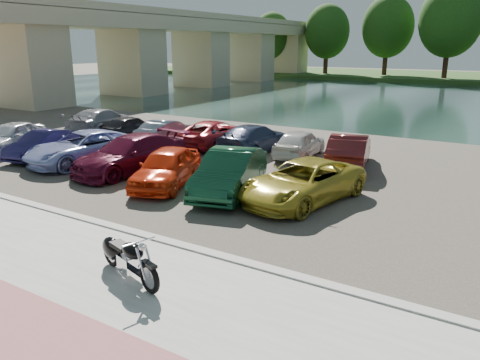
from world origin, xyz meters
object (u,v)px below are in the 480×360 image
object	(u,v)px
car_0	(11,137)
car_1	(43,145)
car_2	(84,148)
motorcycle	(124,256)

from	to	relation	value
car_0	car_1	world-z (taller)	car_0
car_0	car_2	world-z (taller)	car_0
motorcycle	car_0	world-z (taller)	car_0
motorcycle	car_2	xyz separation A→B (m)	(-9.05, 6.66, 0.18)
motorcycle	car_1	size ratio (longest dim) A/B	0.61
car_2	motorcycle	bearing A→B (deg)	-26.62
motorcycle	car_0	xyz separation A→B (m)	(-14.04, 6.52, 0.18)
motorcycle	car_2	world-z (taller)	car_2
car_0	car_2	bearing A→B (deg)	-18.66
motorcycle	car_0	bearing A→B (deg)	171.60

